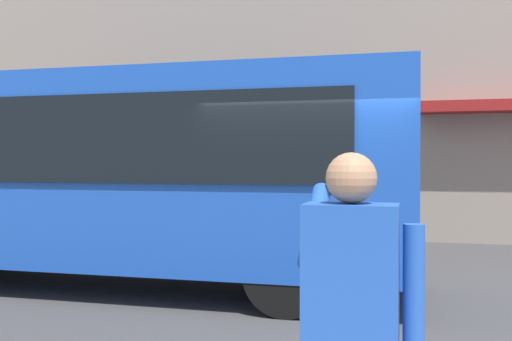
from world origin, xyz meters
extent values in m
plane|color=#38383A|center=(0.00, 0.00, 0.00)|extent=(60.00, 60.00, 0.00)
cube|color=#1947AD|center=(3.24, -0.36, 1.70)|extent=(9.00, 2.50, 2.60)
cube|color=black|center=(3.24, 0.90, 2.10)|extent=(7.60, 0.06, 1.10)
cylinder|color=black|center=(0.24, -1.46, 0.50)|extent=(1.00, 0.28, 1.00)
cylinder|color=black|center=(0.24, 0.74, 0.50)|extent=(1.00, 0.28, 1.00)
cube|color=#1E4CAD|center=(-0.93, 4.93, 1.30)|extent=(0.40, 0.24, 0.66)
sphere|color=#A87A5B|center=(-0.93, 4.93, 1.74)|extent=(0.22, 0.22, 0.22)
cylinder|color=#1E4CAD|center=(-1.19, 4.93, 1.26)|extent=(0.09, 0.09, 0.58)
cylinder|color=#1E4CAD|center=(-0.75, 4.77, 1.52)|extent=(0.09, 0.48, 0.37)
cube|color=black|center=(-0.83, 4.63, 1.72)|extent=(0.07, 0.01, 0.14)
camera|label=1|loc=(-1.18, 7.47, 1.81)|focal=41.48mm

